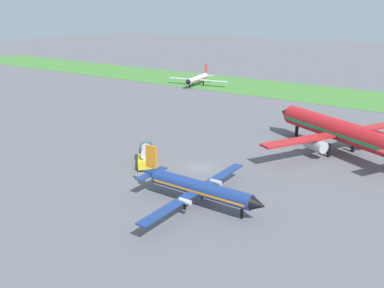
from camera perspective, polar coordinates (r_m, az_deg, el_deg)
The scene contains 6 objects.
ground_plane at distance 64.56m, azimuth 1.41°, elevation -3.28°, with size 600.00×600.00×0.00m, color slate.
grass_taxiway_strip at distance 126.43m, azimuth 19.27°, elevation 6.39°, with size 360.00×28.00×0.08m, color #478438.
airplane_foreground_turboprop at distance 51.55m, azimuth 0.81°, elevation -6.11°, with size 18.60×21.77×6.53m.
airplane_midfield_jet at distance 74.38m, azimuth 19.83°, elevation 1.80°, with size 28.81×28.87×11.17m.
airplane_taxiing_turboprop at distance 136.13m, azimuth 0.78°, elevation 9.12°, with size 20.74×17.84×6.25m.
fuel_truck_midfield at distance 65.56m, azimuth -6.46°, elevation -1.58°, with size 6.04×6.51×3.29m.
Camera 1 is at (33.15, -50.16, 23.53)m, focal length 38.16 mm.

